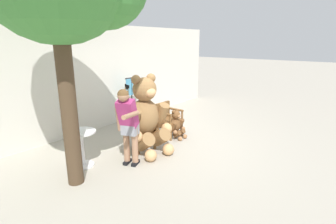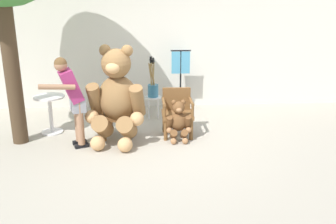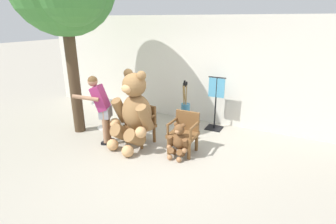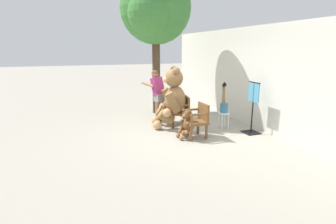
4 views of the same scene
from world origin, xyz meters
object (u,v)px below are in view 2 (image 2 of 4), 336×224
Objects in this scene: wooden_chair_left at (120,112)px; brush_bucket at (153,88)px; teddy_bear_large at (117,96)px; wooden_chair_right at (177,111)px; round_side_table at (50,110)px; clothing_display_stand at (181,79)px; white_stool at (153,102)px; teddy_bear_small at (179,121)px; person_visitor at (72,95)px.

brush_bucket is (0.63, 1.02, 0.19)m from wooden_chair_left.
wooden_chair_right is at bearing 14.19° from teddy_bear_large.
clothing_display_stand is (2.56, 1.26, 0.27)m from round_side_table.
clothing_display_stand reaches higher than wooden_chair_right.
brush_bucket is 0.79m from clothing_display_stand.
round_side_table reaches higher than white_stool.
brush_bucket is at bearing -142.41° from clothing_display_stand.
wooden_chair_right is at bearing -5.89° from round_side_table.
clothing_display_stand is (1.25, 1.50, 0.26)m from wooden_chair_left.
wooden_chair_right is 2.37m from round_side_table.
wooden_chair_left is 1.97m from clothing_display_stand.
person_visitor is (-1.80, -0.18, 0.56)m from teddy_bear_small.
clothing_display_stand reaches higher than brush_bucket.
brush_bucket is (1.38, 1.49, -0.27)m from person_visitor.
round_side_table is at bearing 128.39° from person_visitor.
person_visitor is at bearing -174.22° from teddy_bear_small.
wooden_chair_left is at bearing -121.47° from brush_bucket.
wooden_chair_left is at bearing 31.57° from person_visitor.
wooden_chair_left reaches higher than white_stool.
clothing_display_stand is at bearing 44.47° from person_visitor.
teddy_bear_large is at bearing -165.81° from wooden_chair_right.
wooden_chair_right is 1.12m from brush_bucket.
wooden_chair_left is at bearing -129.74° from clothing_display_stand.
wooden_chair_left and wooden_chair_right have the same top height.
person_visitor is 2.17× the size of round_side_table.
person_visitor is (-0.72, -0.19, 0.08)m from teddy_bear_large.
teddy_bear_small is 1.83m from clothing_display_stand.
person_visitor is at bearing -148.43° from wooden_chair_left.
teddy_bear_small is (0.00, -0.28, -0.10)m from wooden_chair_right.
teddy_bear_small is at bearing -89.96° from wooden_chair_right.
clothing_display_stand is at bearing 54.19° from teddy_bear_large.
brush_bucket is at bearing 107.82° from teddy_bear_small.
wooden_chair_left is 1.02× the size of brush_bucket.
person_visitor is at bearing -51.61° from round_side_table.
round_side_table is (-2.36, 0.24, -0.01)m from wooden_chair_right.
wooden_chair_right is 1.91m from person_visitor.
round_side_table is 2.87m from clothing_display_stand.
white_stool is 0.64× the size of round_side_table.
teddy_bear_small is 0.48× the size of person_visitor.
wooden_chair_left is 1.00m from person_visitor.
brush_bucket is (-0.42, 1.30, 0.29)m from teddy_bear_small.
teddy_bear_large is (-0.03, -0.27, 0.38)m from wooden_chair_left.
white_stool is 0.30m from brush_bucket.
teddy_bear_large reaches higher than wooden_chair_left.
teddy_bear_small is at bearing 5.78° from person_visitor.
person_visitor reaches higher than wooden_chair_left.
white_stool is (0.63, 1.03, -0.11)m from wooden_chair_left.
wooden_chair_left is 1.00× the size of wooden_chair_right.
white_stool is (1.38, 1.49, -0.57)m from person_visitor.
brush_bucket is 1.17× the size of round_side_table.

